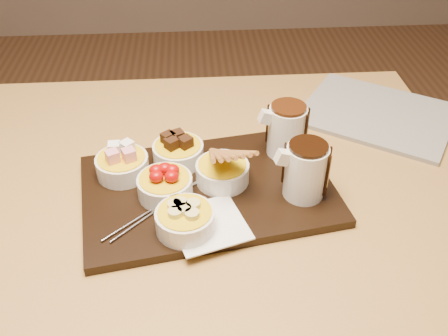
{
  "coord_description": "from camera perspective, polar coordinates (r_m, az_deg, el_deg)",
  "views": [
    {
      "loc": [
        0.06,
        -0.77,
        1.37
      ],
      "look_at": [
        0.11,
        -0.06,
        0.81
      ],
      "focal_mm": 40.0,
      "sensor_mm": 36.0,
      "label": 1
    }
  ],
  "objects": [
    {
      "name": "dining_table",
      "position": [
        1.06,
        -6.06,
        -4.89
      ],
      "size": [
        1.2,
        0.8,
        0.75
      ],
      "color": "#A37B3C",
      "rests_on": "ground"
    },
    {
      "name": "serving_board",
      "position": [
        0.94,
        -1.83,
        -2.53
      ],
      "size": [
        0.5,
        0.37,
        0.02
      ],
      "primitive_type": "cube",
      "rotation": [
        0.0,
        0.0,
        0.17
      ],
      "color": "black",
      "rests_on": "dining_table"
    },
    {
      "name": "napkin",
      "position": [
        0.85,
        -1.75,
        -6.45
      ],
      "size": [
        0.15,
        0.15,
        0.0
      ],
      "primitive_type": "cube",
      "rotation": [
        0.0,
        0.0,
        0.31
      ],
      "color": "white",
      "rests_on": "serving_board"
    },
    {
      "name": "bowl_marshmallows",
      "position": [
        0.97,
        -11.53,
        0.23
      ],
      "size": [
        0.1,
        0.1,
        0.04
      ],
      "primitive_type": "cylinder",
      "color": "silver",
      "rests_on": "serving_board"
    },
    {
      "name": "bowl_cake",
      "position": [
        0.98,
        -5.24,
        1.68
      ],
      "size": [
        0.1,
        0.1,
        0.04
      ],
      "primitive_type": "cylinder",
      "color": "silver",
      "rests_on": "serving_board"
    },
    {
      "name": "bowl_strawberries",
      "position": [
        0.91,
        -6.75,
        -2.15
      ],
      "size": [
        0.1,
        0.1,
        0.04
      ],
      "primitive_type": "cylinder",
      "color": "silver",
      "rests_on": "serving_board"
    },
    {
      "name": "bowl_biscotti",
      "position": [
        0.93,
        -0.19,
        -0.56
      ],
      "size": [
        0.1,
        0.1,
        0.04
      ],
      "primitive_type": "cylinder",
      "color": "silver",
      "rests_on": "serving_board"
    },
    {
      "name": "bowl_bananas",
      "position": [
        0.84,
        -4.46,
        -6.03
      ],
      "size": [
        0.1,
        0.1,
        0.04
      ],
      "primitive_type": "cylinder",
      "color": "silver",
      "rests_on": "serving_board"
    },
    {
      "name": "pitcher_dark_chocolate",
      "position": [
        0.89,
        9.3,
        -0.39
      ],
      "size": [
        0.09,
        0.09,
        0.1
      ],
      "primitive_type": "cylinder",
      "rotation": [
        0.0,
        0.0,
        0.17
      ],
      "color": "silver",
      "rests_on": "serving_board"
    },
    {
      "name": "pitcher_milk_chocolate",
      "position": [
        0.99,
        7.17,
        4.23
      ],
      "size": [
        0.09,
        0.09,
        0.1
      ],
      "primitive_type": "cylinder",
      "rotation": [
        0.0,
        0.0,
        0.17
      ],
      "color": "silver",
      "rests_on": "serving_board"
    },
    {
      "name": "fondue_skewers",
      "position": [
        0.9,
        -7.09,
        -3.99
      ],
      "size": [
        0.2,
        0.21,
        0.01
      ],
      "primitive_type": null,
      "rotation": [
        0.0,
        0.0,
        -0.84
      ],
      "color": "silver",
      "rests_on": "serving_board"
    },
    {
      "name": "newspaper",
      "position": [
        1.21,
        17.09,
        5.92
      ],
      "size": [
        0.42,
        0.4,
        0.01
      ],
      "primitive_type": "cube",
      "rotation": [
        0.0,
        0.0,
        -0.58
      ],
      "color": "beige",
      "rests_on": "dining_table"
    }
  ]
}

